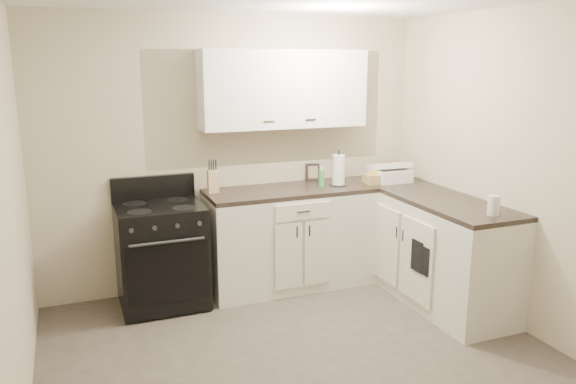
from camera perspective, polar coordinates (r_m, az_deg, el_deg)
name	(u,v)px	position (r m, az deg, el deg)	size (l,w,h in m)	color
floor	(313,371)	(4.07, 2.59, -17.67)	(3.60, 3.60, 0.00)	#473F38
wall_back	(236,153)	(5.26, -5.35, 3.93)	(3.60, 3.60, 0.00)	beige
wall_right	(532,175)	(4.63, 23.56, 1.63)	(3.60, 3.60, 0.00)	beige
wall_left	(3,224)	(3.31, -26.95, -2.93)	(3.60, 3.60, 0.00)	beige
wall_front	(528,306)	(2.17, 23.16, -10.56)	(3.60, 3.60, 0.00)	beige
base_cabinets_back	(290,239)	(5.30, 0.18, -4.83)	(1.55, 0.60, 0.90)	silver
base_cabinets_right	(426,246)	(5.26, 13.88, -5.38)	(0.60, 1.90, 0.90)	silver
countertop_back	(290,191)	(5.18, 0.19, 0.13)	(1.55, 0.60, 0.04)	black
countertop_right	(429,196)	(5.13, 14.17, -0.40)	(0.60, 1.90, 0.04)	black
upper_cabinets	(284,89)	(5.19, -0.43, 10.42)	(1.55, 0.30, 0.70)	white
stove	(162,255)	(4.98, -12.71, -6.25)	(0.73, 0.62, 0.88)	black
knife_block	(213,181)	(5.04, -7.62, 1.10)	(0.09, 0.08, 0.21)	#D2B881
paper_towel	(338,170)	(5.31, 5.15, 2.22)	(0.12, 0.12, 0.29)	white
soap_bottle	(321,178)	(5.26, 3.42, 1.42)	(0.05, 0.05, 0.16)	green
picture_frame	(313,172)	(5.52, 2.52, 2.04)	(0.14, 0.02, 0.17)	black
wicker_basket	(378,178)	(5.49, 9.15, 1.40)	(0.27, 0.18, 0.09)	tan
countertop_grill	(390,175)	(5.58, 10.35, 1.72)	(0.34, 0.31, 0.12)	white
glass_jar	(494,205)	(4.54, 20.17, -1.30)	(0.09, 0.09, 0.15)	silver
oven_mitt_near	(424,261)	(4.74, 13.66, -6.79)	(0.02, 0.14, 0.24)	black
oven_mitt_far	(417,256)	(4.81, 13.01, -6.35)	(0.02, 0.15, 0.26)	black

